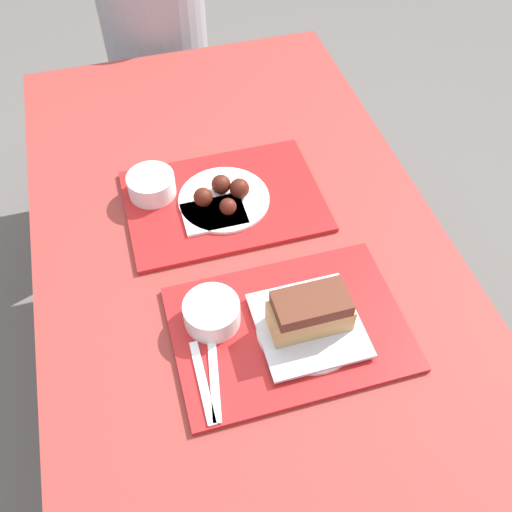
# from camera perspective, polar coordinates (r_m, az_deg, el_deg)

# --- Properties ---
(ground_plane) EXTENTS (12.00, 12.00, 0.00)m
(ground_plane) POSITION_cam_1_polar(r_m,az_deg,el_deg) (1.86, -0.39, -15.23)
(ground_plane) COLOR #605B56
(picnic_table) EXTENTS (0.90, 1.73, 0.74)m
(picnic_table) POSITION_cam_1_polar(r_m,az_deg,el_deg) (1.29, -0.54, -3.52)
(picnic_table) COLOR maroon
(picnic_table) RESTS_ON ground_plane
(picnic_bench_far) EXTENTS (0.85, 0.28, 0.44)m
(picnic_bench_far) POSITION_cam_1_polar(r_m,az_deg,el_deg) (2.25, -8.12, 14.48)
(picnic_bench_far) COLOR maroon
(picnic_bench_far) RESTS_ON ground_plane
(tray_near) EXTENTS (0.45, 0.32, 0.01)m
(tray_near) POSITION_cam_1_polar(r_m,az_deg,el_deg) (1.12, 3.30, -7.25)
(tray_near) COLOR red
(tray_near) RESTS_ON picnic_table
(tray_far) EXTENTS (0.45, 0.32, 0.01)m
(tray_far) POSITION_cam_1_polar(r_m,az_deg,el_deg) (1.34, -3.22, 5.53)
(tray_far) COLOR red
(tray_far) RESTS_ON picnic_table
(bowl_coleslaw_near) EXTENTS (0.11, 0.11, 0.05)m
(bowl_coleslaw_near) POSITION_cam_1_polar(r_m,az_deg,el_deg) (1.10, -4.45, -5.61)
(bowl_coleslaw_near) COLOR white
(bowl_coleslaw_near) RESTS_ON tray_near
(brisket_sandwich_plate) EXTENTS (0.20, 0.20, 0.10)m
(brisket_sandwich_plate) POSITION_cam_1_polar(r_m,az_deg,el_deg) (1.09, 5.37, -6.18)
(brisket_sandwich_plate) COLOR white
(brisket_sandwich_plate) RESTS_ON tray_near
(plastic_fork_near) EXTENTS (0.02, 0.17, 0.00)m
(plastic_fork_near) POSITION_cam_1_polar(r_m,az_deg,el_deg) (1.06, -5.38, -12.42)
(plastic_fork_near) COLOR white
(plastic_fork_near) RESTS_ON tray_near
(plastic_knife_near) EXTENTS (0.04, 0.17, 0.00)m
(plastic_knife_near) POSITION_cam_1_polar(r_m,az_deg,el_deg) (1.06, -4.19, -12.15)
(plastic_knife_near) COLOR white
(plastic_knife_near) RESTS_ON tray_near
(bowl_coleslaw_far) EXTENTS (0.11, 0.11, 0.05)m
(bowl_coleslaw_far) POSITION_cam_1_polar(r_m,az_deg,el_deg) (1.35, -10.43, 7.11)
(bowl_coleslaw_far) COLOR white
(bowl_coleslaw_far) RESTS_ON tray_far
(wings_plate_far) EXTENTS (0.21, 0.21, 0.05)m
(wings_plate_far) POSITION_cam_1_polar(r_m,az_deg,el_deg) (1.32, -3.27, 6.00)
(wings_plate_far) COLOR white
(wings_plate_far) RESTS_ON tray_far
(napkin_far) EXTENTS (0.14, 0.10, 0.01)m
(napkin_far) POSITION_cam_1_polar(r_m,az_deg,el_deg) (1.30, -4.21, 4.17)
(napkin_far) COLOR white
(napkin_far) RESTS_ON tray_far
(person_seated_across) EXTENTS (0.34, 0.34, 0.67)m
(person_seated_across) POSITION_cam_1_polar(r_m,az_deg,el_deg) (2.06, -10.20, 22.04)
(person_seated_across) COLOR #9E9EA3
(person_seated_across) RESTS_ON picnic_bench_far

